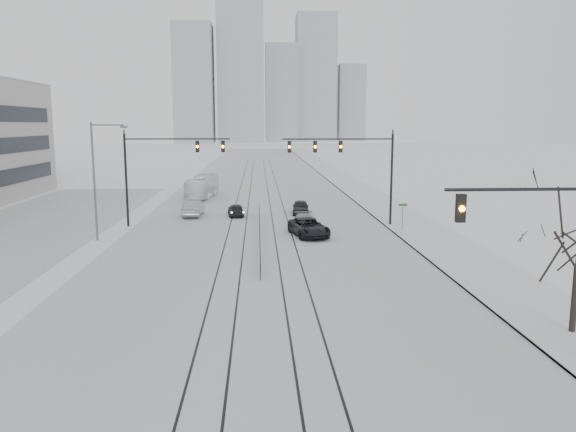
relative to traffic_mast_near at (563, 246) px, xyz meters
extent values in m
cube|color=silver|center=(-10.79, 54.00, -4.55)|extent=(22.00, 260.00, 0.02)
cube|color=silver|center=(2.71, 54.00, -4.48)|extent=(5.00, 260.00, 0.16)
cube|color=gray|center=(0.26, 54.00, -4.50)|extent=(0.10, 260.00, 0.12)
cube|color=silver|center=(-30.79, 29.00, -4.55)|extent=(14.00, 60.00, 0.03)
cube|color=black|center=(-13.39, 34.00, -4.54)|extent=(0.10, 180.00, 0.01)
cube|color=black|center=(-11.99, 34.00, -4.54)|extent=(0.10, 180.00, 0.01)
cube|color=black|center=(-9.59, 34.00, -4.54)|extent=(0.10, 180.00, 0.01)
cube|color=black|center=(-8.19, 34.00, -4.54)|extent=(0.10, 180.00, 0.01)
cube|color=#9499A2|center=(-40.79, 254.00, 22.94)|extent=(18.00, 18.00, 55.00)
cube|color=#9499A2|center=(-18.79, 262.00, 31.44)|extent=(22.00, 22.00, 72.00)
cube|color=#9499A2|center=(1.21, 270.00, 19.44)|extent=(16.00, 16.00, 48.00)
cube|color=#9499A2|center=(19.21, 278.00, 27.44)|extent=(20.00, 20.00, 64.00)
cube|color=#9499A2|center=(39.21, 286.00, 15.44)|extent=(14.00, 14.00, 40.00)
cylinder|color=black|center=(-1.39, 0.00, 2.04)|extent=(6.00, 0.12, 0.12)
cube|color=black|center=(-3.79, 0.00, 1.39)|extent=(0.32, 0.24, 1.00)
sphere|color=orange|center=(-3.79, -0.14, 1.39)|extent=(0.22, 0.22, 0.22)
cylinder|color=black|center=(0.71, 29.00, -0.56)|extent=(0.20, 0.20, 8.00)
cylinder|color=black|center=(-4.04, 29.00, 3.04)|extent=(9.50, 0.12, 0.12)
cube|color=black|center=(-8.19, 29.00, 2.39)|extent=(0.32, 0.24, 1.00)
sphere|color=orange|center=(-8.19, 28.86, 2.39)|extent=(0.22, 0.22, 0.22)
cube|color=black|center=(-5.99, 29.00, 2.39)|extent=(0.32, 0.24, 1.00)
sphere|color=orange|center=(-5.99, 28.86, 2.39)|extent=(0.22, 0.22, 0.22)
cube|color=black|center=(-3.79, 29.00, 2.39)|extent=(0.32, 0.24, 1.00)
sphere|color=orange|center=(-3.79, 28.86, 2.39)|extent=(0.22, 0.22, 0.22)
cylinder|color=black|center=(-22.29, 30.00, -0.56)|extent=(0.20, 0.20, 8.00)
cylinder|color=black|center=(-17.79, 30.00, 3.04)|extent=(9.00, 0.12, 0.12)
cube|color=black|center=(-13.89, 30.00, 2.39)|extent=(0.32, 0.24, 1.00)
sphere|color=orange|center=(-13.89, 29.86, 2.39)|extent=(0.22, 0.22, 0.22)
cube|color=black|center=(-16.09, 30.00, 2.39)|extent=(0.32, 0.24, 1.00)
sphere|color=orange|center=(-16.09, 29.86, 2.39)|extent=(0.22, 0.22, 0.22)
cylinder|color=#595B60|center=(-23.29, 24.00, -0.06)|extent=(0.16, 0.16, 9.00)
cylinder|color=#595B60|center=(-22.09, 24.00, 4.24)|extent=(2.40, 0.10, 0.10)
cube|color=#595B60|center=(-20.89, 24.00, 4.09)|extent=(0.50, 0.25, 0.18)
cylinder|color=black|center=(2.41, 3.00, -3.06)|extent=(0.26, 0.26, 3.00)
cube|color=black|center=(-10.79, 24.00, -3.61)|extent=(0.06, 24.00, 0.06)
cube|color=black|center=(-10.79, 24.00, -4.01)|extent=(0.06, 24.00, 0.06)
cylinder|color=#595B60|center=(1.01, 26.00, -3.36)|extent=(0.06, 0.06, 2.40)
cube|color=#0C4C19|center=(1.01, 26.00, -2.26)|extent=(0.70, 0.04, 0.18)
imported|color=black|center=(-13.06, 34.99, -3.95)|extent=(1.84, 3.74, 1.23)
imported|color=#96979D|center=(-17.23, 35.25, -3.79)|extent=(1.75, 4.74, 1.55)
imported|color=black|center=(-6.87, 24.72, -3.84)|extent=(3.40, 5.55, 1.44)
imported|color=#939499|center=(-7.09, 27.32, -3.90)|extent=(2.20, 4.66, 1.32)
imported|color=black|center=(-6.68, 35.97, -3.88)|extent=(1.87, 4.09, 1.36)
imported|color=white|center=(-17.65, 49.19, -3.23)|extent=(3.37, 9.74, 2.66)
camera|label=1|loc=(-10.87, -19.06, 4.29)|focal=35.00mm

